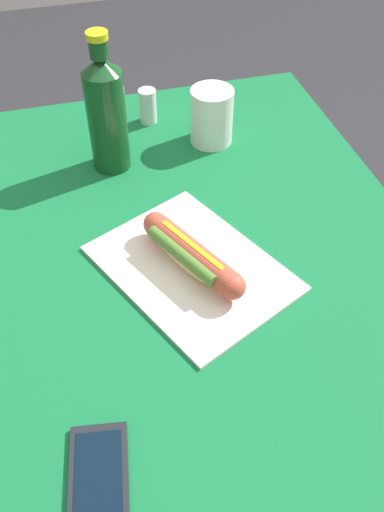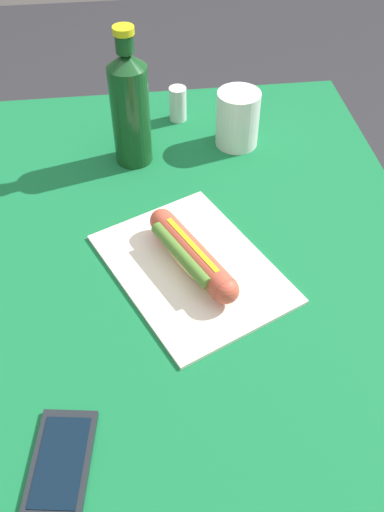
% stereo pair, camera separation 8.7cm
% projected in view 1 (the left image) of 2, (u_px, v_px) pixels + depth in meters
% --- Properties ---
extents(ground_plane, '(6.00, 6.00, 0.00)m').
position_uv_depth(ground_plane, '(181.00, 461.00, 1.46)').
color(ground_plane, '#2D2D33').
rests_on(ground_plane, ground).
extents(dining_table, '(1.03, 0.82, 0.76)m').
position_uv_depth(dining_table, '(177.00, 313.00, 1.03)').
color(dining_table, brown).
rests_on(dining_table, ground).
extents(paper_wrapper, '(0.37, 0.33, 0.01)m').
position_uv_depth(paper_wrapper, '(192.00, 268.00, 0.89)').
color(paper_wrapper, silver).
rests_on(paper_wrapper, dining_table).
extents(hot_dog, '(0.20, 0.12, 0.05)m').
position_uv_depth(hot_dog, '(192.00, 255.00, 0.87)').
color(hot_dog, '#E5BC75').
rests_on(hot_dog, paper_wrapper).
extents(cell_phone, '(0.14, 0.09, 0.01)m').
position_uv_depth(cell_phone, '(99.00, 478.00, 0.66)').
color(cell_phone, black).
rests_on(cell_phone, dining_table).
extents(soda_bottle, '(0.07, 0.07, 0.26)m').
position_uv_depth(soda_bottle, '(106.00, 112.00, 1.01)').
color(soda_bottle, '#14471E').
rests_on(soda_bottle, dining_table).
extents(drinking_cup, '(0.08, 0.08, 0.11)m').
position_uv_depth(drinking_cup, '(212.00, 116.00, 1.10)').
color(drinking_cup, white).
rests_on(drinking_cup, dining_table).
extents(salt_shaker, '(0.04, 0.04, 0.07)m').
position_uv_depth(salt_shaker, '(148.00, 106.00, 1.17)').
color(salt_shaker, silver).
rests_on(salt_shaker, dining_table).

